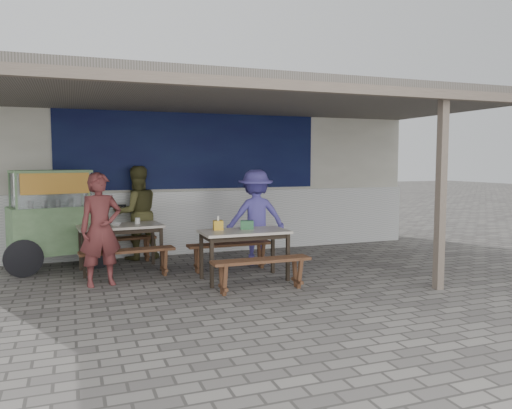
{
  "coord_description": "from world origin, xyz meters",
  "views": [
    {
      "loc": [
        -2.41,
        -6.41,
        1.78
      ],
      "look_at": [
        0.31,
        0.9,
        1.1
      ],
      "focal_mm": 35.0,
      "sensor_mm": 36.0,
      "label": 1
    }
  ],
  "objects_px": {
    "patron_street_side": "(101,229)",
    "tissue_box": "(218,225)",
    "bench_right_street": "(261,267)",
    "table_right": "(244,236)",
    "donation_box": "(247,225)",
    "table_left": "(120,230)",
    "bench_left_street": "(128,257)",
    "vendor_cart": "(54,215)",
    "patron_wall_side": "(137,213)",
    "condiment_bowl": "(116,224)",
    "bench_right_wall": "(230,250)",
    "condiment_jar": "(138,221)",
    "bench_left_wall": "(115,244)",
    "patron_right_table": "(256,217)"
  },
  "relations": [
    {
      "from": "bench_left_wall",
      "to": "condiment_jar",
      "type": "bearing_deg",
      "value": -61.91
    },
    {
      "from": "bench_right_street",
      "to": "patron_street_side",
      "type": "bearing_deg",
      "value": 151.07
    },
    {
      "from": "condiment_bowl",
      "to": "bench_right_street",
      "type": "bearing_deg",
      "value": -48.18
    },
    {
      "from": "condiment_jar",
      "to": "donation_box",
      "type": "bearing_deg",
      "value": -41.34
    },
    {
      "from": "table_left",
      "to": "patron_wall_side",
      "type": "height_order",
      "value": "patron_wall_side"
    },
    {
      "from": "table_left",
      "to": "table_right",
      "type": "relative_size",
      "value": 1.05
    },
    {
      "from": "bench_right_wall",
      "to": "condiment_bowl",
      "type": "bearing_deg",
      "value": 162.36
    },
    {
      "from": "patron_right_table",
      "to": "condiment_jar",
      "type": "xyz_separation_m",
      "value": [
        -1.96,
        0.35,
        -0.02
      ]
    },
    {
      "from": "table_right",
      "to": "patron_street_side",
      "type": "bearing_deg",
      "value": 168.48
    },
    {
      "from": "bench_left_wall",
      "to": "bench_right_wall",
      "type": "height_order",
      "value": "same"
    },
    {
      "from": "vendor_cart",
      "to": "tissue_box",
      "type": "distance_m",
      "value": 2.85
    },
    {
      "from": "patron_right_table",
      "to": "donation_box",
      "type": "bearing_deg",
      "value": 69.96
    },
    {
      "from": "bench_right_street",
      "to": "patron_wall_side",
      "type": "bearing_deg",
      "value": 113.78
    },
    {
      "from": "table_right",
      "to": "bench_right_street",
      "type": "xyz_separation_m",
      "value": [
        0.0,
        -0.7,
        -0.33
      ]
    },
    {
      "from": "table_right",
      "to": "donation_box",
      "type": "relative_size",
      "value": 6.64
    },
    {
      "from": "bench_left_street",
      "to": "patron_street_side",
      "type": "bearing_deg",
      "value": -149.69
    },
    {
      "from": "bench_left_street",
      "to": "bench_right_street",
      "type": "relative_size",
      "value": 1.03
    },
    {
      "from": "table_left",
      "to": "donation_box",
      "type": "bearing_deg",
      "value": -38.41
    },
    {
      "from": "patron_wall_side",
      "to": "donation_box",
      "type": "relative_size",
      "value": 8.69
    },
    {
      "from": "tissue_box",
      "to": "condiment_bowl",
      "type": "xyz_separation_m",
      "value": [
        -1.4,
        1.06,
        -0.05
      ]
    },
    {
      "from": "patron_right_table",
      "to": "donation_box",
      "type": "distance_m",
      "value": 1.07
    },
    {
      "from": "bench_right_wall",
      "to": "vendor_cart",
      "type": "height_order",
      "value": "vendor_cart"
    },
    {
      "from": "bench_right_street",
      "to": "table_right",
      "type": "bearing_deg",
      "value": 90.0
    },
    {
      "from": "table_left",
      "to": "vendor_cart",
      "type": "distance_m",
      "value": 1.15
    },
    {
      "from": "table_left",
      "to": "tissue_box",
      "type": "bearing_deg",
      "value": -44.08
    },
    {
      "from": "table_right",
      "to": "patron_street_side",
      "type": "distance_m",
      "value": 2.07
    },
    {
      "from": "bench_left_street",
      "to": "table_right",
      "type": "bearing_deg",
      "value": -26.63
    },
    {
      "from": "bench_left_wall",
      "to": "bench_right_wall",
      "type": "distance_m",
      "value": 2.1
    },
    {
      "from": "bench_left_street",
      "to": "tissue_box",
      "type": "relative_size",
      "value": 10.18
    },
    {
      "from": "table_right",
      "to": "condiment_bowl",
      "type": "bearing_deg",
      "value": 144.1
    },
    {
      "from": "bench_right_wall",
      "to": "condiment_jar",
      "type": "relative_size",
      "value": 14.52
    },
    {
      "from": "condiment_jar",
      "to": "bench_right_wall",
      "type": "bearing_deg",
      "value": -26.51
    },
    {
      "from": "tissue_box",
      "to": "condiment_jar",
      "type": "height_order",
      "value": "tissue_box"
    },
    {
      "from": "table_left",
      "to": "bench_left_wall",
      "type": "xyz_separation_m",
      "value": [
        -0.05,
        0.63,
        -0.34
      ]
    },
    {
      "from": "patron_wall_side",
      "to": "donation_box",
      "type": "distance_m",
      "value": 2.51
    },
    {
      "from": "patron_wall_side",
      "to": "bench_right_street",
      "type": "bearing_deg",
      "value": 103.75
    },
    {
      "from": "patron_street_side",
      "to": "tissue_box",
      "type": "bearing_deg",
      "value": -17.89
    },
    {
      "from": "patron_street_side",
      "to": "donation_box",
      "type": "xyz_separation_m",
      "value": [
        2.1,
        -0.3,
        0.0
      ]
    },
    {
      "from": "bench_left_street",
      "to": "vendor_cart",
      "type": "xyz_separation_m",
      "value": [
        -1.04,
        1.16,
        0.55
      ]
    },
    {
      "from": "donation_box",
      "to": "condiment_bowl",
      "type": "distance_m",
      "value": 2.15
    },
    {
      "from": "bench_right_street",
      "to": "condiment_bowl",
      "type": "xyz_separation_m",
      "value": [
        -1.75,
        1.95,
        0.44
      ]
    },
    {
      "from": "bench_left_street",
      "to": "bench_right_street",
      "type": "bearing_deg",
      "value": -44.36
    },
    {
      "from": "bench_left_street",
      "to": "patron_wall_side",
      "type": "relative_size",
      "value": 0.84
    },
    {
      "from": "bench_right_street",
      "to": "condiment_jar",
      "type": "xyz_separation_m",
      "value": [
        -1.39,
        2.1,
        0.46
      ]
    },
    {
      "from": "bench_right_street",
      "to": "bench_right_wall",
      "type": "height_order",
      "value": "same"
    },
    {
      "from": "bench_left_street",
      "to": "tissue_box",
      "type": "bearing_deg",
      "value": -24.84
    },
    {
      "from": "bench_left_wall",
      "to": "condiment_bowl",
      "type": "xyz_separation_m",
      "value": [
        -0.02,
        -0.67,
        0.44
      ]
    },
    {
      "from": "table_right",
      "to": "donation_box",
      "type": "bearing_deg",
      "value": 51.84
    },
    {
      "from": "vendor_cart",
      "to": "bench_left_wall",
      "type": "bearing_deg",
      "value": -8.75
    },
    {
      "from": "bench_right_wall",
      "to": "patron_wall_side",
      "type": "bearing_deg",
      "value": 130.48
    }
  ]
}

